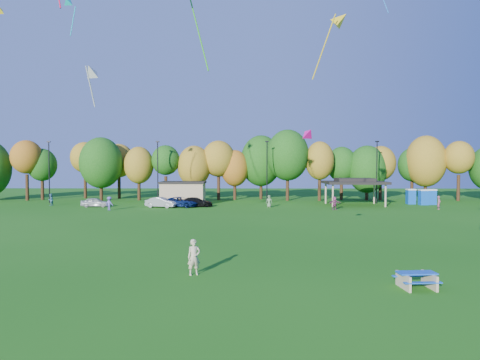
{
  "coord_description": "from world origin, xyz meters",
  "views": [
    {
      "loc": [
        -1.27,
        -22.42,
        5.58
      ],
      "look_at": [
        -1.57,
        6.0,
        4.58
      ],
      "focal_mm": 32.0,
      "sensor_mm": 36.0,
      "label": 1
    }
  ],
  "objects_px": {
    "car_a": "(95,202)",
    "car_b": "(161,202)",
    "picnic_table": "(416,279)",
    "car_c": "(181,202)",
    "porta_potties": "(422,197)",
    "car_d": "(196,202)",
    "kite_flyer": "(194,257)"
  },
  "relations": [
    {
      "from": "porta_potties",
      "to": "car_c",
      "type": "xyz_separation_m",
      "value": [
        -33.55,
        -3.91,
        -0.42
      ]
    },
    {
      "from": "car_c",
      "to": "car_d",
      "type": "xyz_separation_m",
      "value": [
        2.01,
        0.18,
        -0.03
      ]
    },
    {
      "from": "picnic_table",
      "to": "car_c",
      "type": "xyz_separation_m",
      "value": [
        -16.28,
        37.36,
        0.24
      ]
    },
    {
      "from": "car_a",
      "to": "kite_flyer",
      "type": "bearing_deg",
      "value": -156.13
    },
    {
      "from": "car_a",
      "to": "car_b",
      "type": "bearing_deg",
      "value": -96.94
    },
    {
      "from": "car_a",
      "to": "picnic_table",
      "type": "bearing_deg",
      "value": -145.85
    },
    {
      "from": "picnic_table",
      "to": "car_b",
      "type": "relative_size",
      "value": 0.44
    },
    {
      "from": "car_a",
      "to": "car_b",
      "type": "distance_m",
      "value": 8.96
    },
    {
      "from": "picnic_table",
      "to": "car_b",
      "type": "bearing_deg",
      "value": 112.41
    },
    {
      "from": "car_a",
      "to": "car_d",
      "type": "relative_size",
      "value": 0.83
    },
    {
      "from": "picnic_table",
      "to": "car_a",
      "type": "xyz_separation_m",
      "value": [
        -27.69,
        37.34,
        0.2
      ]
    },
    {
      "from": "kite_flyer",
      "to": "car_d",
      "type": "xyz_separation_m",
      "value": [
        -3.92,
        35.32,
        -0.27
      ]
    },
    {
      "from": "car_c",
      "to": "car_d",
      "type": "height_order",
      "value": "car_c"
    },
    {
      "from": "car_a",
      "to": "car_d",
      "type": "distance_m",
      "value": 13.42
    },
    {
      "from": "car_c",
      "to": "kite_flyer",
      "type": "bearing_deg",
      "value": -152.16
    },
    {
      "from": "kite_flyer",
      "to": "car_b",
      "type": "bearing_deg",
      "value": 82.48
    },
    {
      "from": "car_a",
      "to": "car_b",
      "type": "xyz_separation_m",
      "value": [
        8.93,
        -0.71,
        0.05
      ]
    },
    {
      "from": "picnic_table",
      "to": "porta_potties",
      "type": "bearing_deg",
      "value": 62.58
    },
    {
      "from": "porta_potties",
      "to": "car_a",
      "type": "distance_m",
      "value": 45.13
    },
    {
      "from": "kite_flyer",
      "to": "porta_potties",
      "type": "bearing_deg",
      "value": 33.47
    },
    {
      "from": "car_a",
      "to": "car_d",
      "type": "height_order",
      "value": "car_d"
    },
    {
      "from": "porta_potties",
      "to": "kite_flyer",
      "type": "height_order",
      "value": "porta_potties"
    },
    {
      "from": "porta_potties",
      "to": "car_c",
      "type": "height_order",
      "value": "porta_potties"
    },
    {
      "from": "car_b",
      "to": "car_c",
      "type": "xyz_separation_m",
      "value": [
        2.48,
        0.73,
        -0.0
      ]
    },
    {
      "from": "picnic_table",
      "to": "car_d",
      "type": "xyz_separation_m",
      "value": [
        -14.27,
        37.54,
        0.21
      ]
    },
    {
      "from": "picnic_table",
      "to": "car_a",
      "type": "bearing_deg",
      "value": 121.85
    },
    {
      "from": "porta_potties",
      "to": "car_d",
      "type": "relative_size",
      "value": 0.85
    },
    {
      "from": "picnic_table",
      "to": "car_d",
      "type": "distance_m",
      "value": 40.16
    },
    {
      "from": "car_b",
      "to": "kite_flyer",
      "type": "bearing_deg",
      "value": -151.03
    },
    {
      "from": "car_c",
      "to": "car_b",
      "type": "bearing_deg",
      "value": 124.56
    },
    {
      "from": "picnic_table",
      "to": "car_c",
      "type": "height_order",
      "value": "car_c"
    },
    {
      "from": "kite_flyer",
      "to": "picnic_table",
      "type": "bearing_deg",
      "value": -33.38
    }
  ]
}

